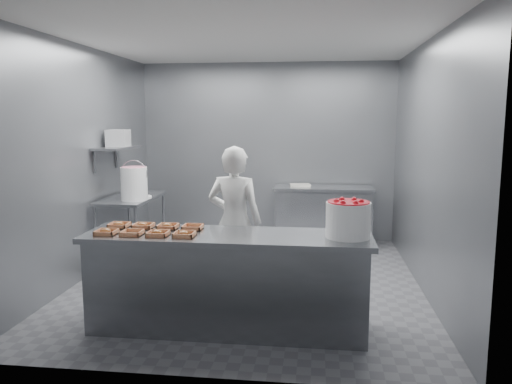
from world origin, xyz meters
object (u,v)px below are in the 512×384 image
at_px(tray_6, 168,226).
at_px(strawberry_tub, 348,218).
at_px(tray_1, 132,233).
at_px(worker, 235,222).
at_px(prep_table, 132,219).
at_px(tray_0, 106,232).
at_px(tray_2, 158,233).
at_px(tray_7, 193,227).
at_px(tray_5, 143,226).
at_px(tray_3, 184,234).
at_px(back_counter, 323,216).
at_px(service_counter, 228,281).
at_px(glaze_bucket, 134,183).
at_px(appliance, 118,138).
at_px(tray_4, 119,225).

distance_m(tray_6, strawberry_tub, 1.69).
bearing_deg(tray_1, worker, 54.11).
xyz_separation_m(prep_table, worker, (1.57, -1.05, 0.23)).
height_order(tray_0, tray_2, same).
distance_m(tray_7, strawberry_tub, 1.45).
bearing_deg(tray_1, strawberry_tub, 4.43).
distance_m(worker, strawberry_tub, 1.48).
height_order(prep_table, strawberry_tub, strawberry_tub).
bearing_deg(tray_5, tray_1, -89.41).
bearing_deg(tray_5, worker, 44.60).
height_order(tray_3, worker, worker).
bearing_deg(back_counter, strawberry_tub, -86.93).
xyz_separation_m(service_counter, glaze_bucket, (-1.51, 1.71, 0.67)).
bearing_deg(back_counter, tray_3, -110.35).
bearing_deg(appliance, worker, -36.73).
relative_size(tray_0, strawberry_tub, 0.48).
height_order(tray_7, worker, worker).
relative_size(prep_table, tray_6, 6.40).
height_order(tray_4, tray_6, same).
distance_m(worker, appliance, 2.23).
bearing_deg(tray_5, tray_4, 180.00).
height_order(tray_5, glaze_bucket, glaze_bucket).
bearing_deg(tray_5, tray_6, 0.00).
height_order(back_counter, tray_3, tray_3).
bearing_deg(tray_5, back_counter, 60.71).
xyz_separation_m(tray_3, tray_5, (-0.48, 0.30, 0.00)).
relative_size(tray_5, tray_6, 1.00).
bearing_deg(prep_table, glaze_bucket, -59.93).
relative_size(tray_6, tray_7, 1.00).
relative_size(service_counter, back_counter, 1.73).
bearing_deg(tray_2, tray_3, 0.00).
distance_m(tray_1, tray_6, 0.38).
distance_m(service_counter, appliance, 2.97).
distance_m(service_counter, tray_4, 1.19).
bearing_deg(tray_4, strawberry_tub, -3.93).
height_order(tray_0, strawberry_tub, strawberry_tub).
distance_m(tray_5, appliance, 2.23).
distance_m(service_counter, tray_1, 0.97).
relative_size(prep_table, appliance, 4.09).
bearing_deg(tray_5, glaze_bucket, 113.23).
height_order(service_counter, tray_0, tray_0).
bearing_deg(tray_0, strawberry_tub, 3.94).
xyz_separation_m(back_counter, tray_0, (-1.98, -3.40, 0.47)).
bearing_deg(appliance, tray_4, -72.43).
height_order(tray_7, appliance, appliance).
bearing_deg(tray_4, tray_1, -50.63).
relative_size(tray_3, tray_4, 1.00).
bearing_deg(tray_6, tray_5, 180.00).
bearing_deg(tray_1, back_counter, 62.92).
bearing_deg(tray_1, prep_table, 111.18).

